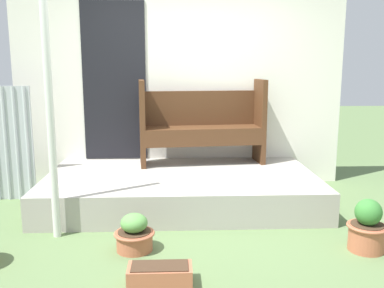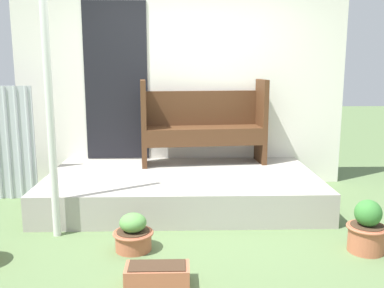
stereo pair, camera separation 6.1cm
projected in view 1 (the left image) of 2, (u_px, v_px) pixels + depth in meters
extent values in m
plane|color=#5B7547|center=(193.00, 231.00, 4.11)|extent=(24.00, 24.00, 0.00)
cube|color=#A8A399|center=(181.00, 189.00, 4.89)|extent=(3.03, 1.67, 0.34)
cube|color=white|center=(180.00, 85.00, 5.53)|extent=(4.23, 0.06, 2.60)
cube|color=black|center=(114.00, 82.00, 5.45)|extent=(0.80, 0.02, 2.00)
cylinder|color=silver|center=(6.00, 144.00, 4.93)|extent=(0.04, 0.04, 1.33)
cylinder|color=silver|center=(16.00, 144.00, 4.94)|extent=(0.04, 0.04, 1.33)
cylinder|color=silver|center=(27.00, 144.00, 4.94)|extent=(0.04, 0.04, 1.33)
cylinder|color=silver|center=(50.00, 120.00, 3.78)|extent=(0.07, 0.07, 2.17)
cube|color=#4C2D19|center=(142.00, 123.00, 5.18)|extent=(0.10, 0.40, 1.04)
cube|color=#4C2D19|center=(260.00, 121.00, 5.39)|extent=(0.10, 0.40, 1.04)
cube|color=#4C2D19|center=(202.00, 129.00, 5.30)|extent=(1.45, 0.54, 0.04)
cube|color=#4C2D19|center=(205.00, 139.00, 5.14)|extent=(1.41, 0.17, 0.17)
cube|color=#4C2D19|center=(200.00, 108.00, 5.43)|extent=(1.41, 0.18, 0.43)
cylinder|color=#B26042|center=(135.00, 241.00, 3.66)|extent=(0.31, 0.31, 0.16)
torus|color=#B26042|center=(134.00, 233.00, 3.65)|extent=(0.35, 0.35, 0.02)
cylinder|color=#422D1E|center=(134.00, 232.00, 3.65)|extent=(0.28, 0.28, 0.01)
ellipsoid|color=#599347|center=(134.00, 223.00, 3.63)|extent=(0.23, 0.23, 0.16)
cylinder|color=#B26042|center=(366.00, 238.00, 3.66)|extent=(0.30, 0.30, 0.23)
torus|color=#B26042|center=(367.00, 226.00, 3.64)|extent=(0.34, 0.34, 0.02)
cylinder|color=#422D1E|center=(367.00, 224.00, 3.63)|extent=(0.27, 0.27, 0.01)
ellipsoid|color=#387A33|center=(368.00, 212.00, 3.61)|extent=(0.22, 0.22, 0.23)
cube|color=#B26042|center=(160.00, 275.00, 3.09)|extent=(0.47, 0.22, 0.14)
cube|color=#422D1E|center=(160.00, 266.00, 3.08)|extent=(0.41, 0.19, 0.01)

